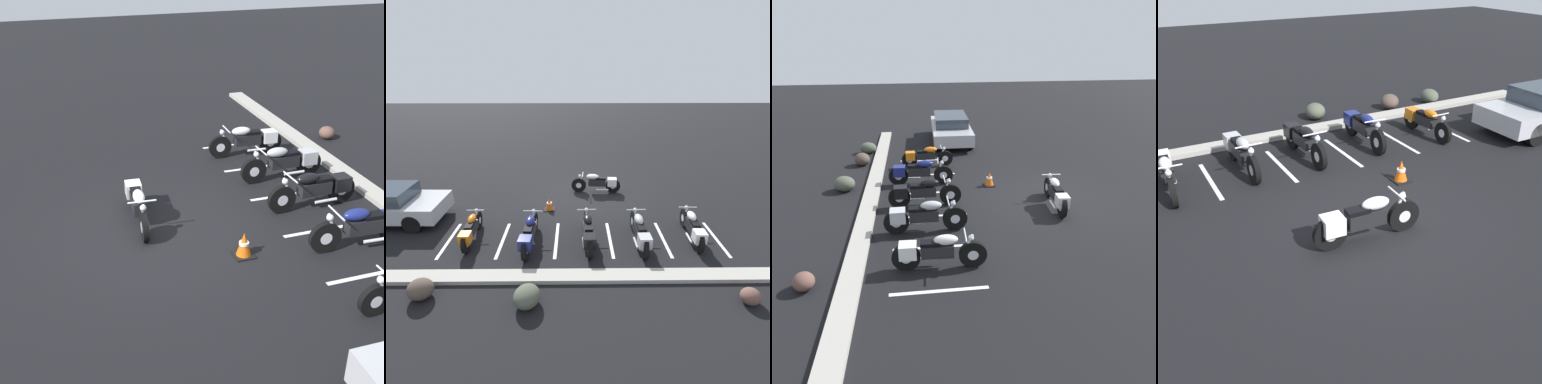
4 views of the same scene
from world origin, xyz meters
TOP-DOWN VIEW (x-y plane):
  - ground at (0.00, 0.00)m, footprint 60.00×60.00m
  - motorcycle_white_featured at (-0.68, -0.23)m, footprint 2.14×0.60m
  - parked_bike_0 at (-3.44, 3.63)m, footprint 0.61×2.17m
  - parked_bike_1 at (-1.68, 3.89)m, footprint 0.63×2.25m
  - parked_bike_2 at (-0.06, 3.86)m, footprint 0.63×2.24m
  - parked_bike_3 at (1.76, 3.94)m, footprint 0.63×2.25m
  - parked_bike_4 at (3.66, 3.63)m, footprint 0.57×2.03m
  - car_silver at (7.23, 2.25)m, footprint 4.33×1.87m
  - concrete_curb at (0.00, 5.48)m, footprint 18.00×0.50m
  - landscape_rock_0 at (4.12, 6.15)m, footprint 0.66×0.64m
  - landscape_rock_1 at (-3.86, 6.41)m, footprint 0.64×0.63m
  - landscape_rock_2 at (1.49, 6.42)m, footprint 0.78×0.85m
  - landscape_rock_3 at (5.75, 6.08)m, footprint 0.64×0.76m
  - traffic_cone at (1.34, 1.45)m, footprint 0.40×0.40m
  - stall_line_0 at (-4.29, 3.59)m, footprint 0.10×2.10m
  - stall_line_1 at (-2.54, 3.59)m, footprint 0.10×2.10m
  - stall_line_2 at (-0.80, 3.59)m, footprint 0.10×2.10m
  - stall_line_3 at (0.95, 3.59)m, footprint 0.10×2.10m
  - stall_line_4 at (2.69, 3.59)m, footprint 0.10×2.10m
  - stall_line_5 at (4.44, 3.59)m, footprint 0.10×2.10m

SIDE VIEW (x-z plane):
  - ground at x=0.00m, z-range 0.00..0.00m
  - stall_line_0 at x=-4.29m, z-range 0.00..0.00m
  - stall_line_1 at x=-2.54m, z-range 0.00..0.00m
  - stall_line_2 at x=-0.80m, z-range 0.00..0.00m
  - stall_line_3 at x=0.95m, z-range 0.00..0.00m
  - stall_line_4 at x=2.69m, z-range 0.00..0.00m
  - stall_line_5 at x=4.44m, z-range 0.00..0.00m
  - concrete_curb at x=0.00m, z-range 0.00..0.12m
  - landscape_rock_1 at x=-3.86m, z-range 0.00..0.39m
  - traffic_cone at x=1.34m, z-range -0.02..0.50m
  - landscape_rock_3 at x=5.75m, z-range 0.00..0.48m
  - landscape_rock_0 at x=4.12m, z-range 0.00..0.51m
  - landscape_rock_2 at x=1.49m, z-range 0.00..0.51m
  - parked_bike_4 at x=3.66m, z-range 0.03..0.82m
  - motorcycle_white_featured at x=-0.68m, z-range 0.03..0.87m
  - parked_bike_0 at x=-3.44m, z-range 0.03..0.88m
  - parked_bike_2 at x=-0.06m, z-range 0.03..0.91m
  - parked_bike_1 at x=-1.68m, z-range 0.03..0.91m
  - parked_bike_3 at x=1.76m, z-range 0.03..0.91m
  - car_silver at x=7.23m, z-range 0.04..1.32m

